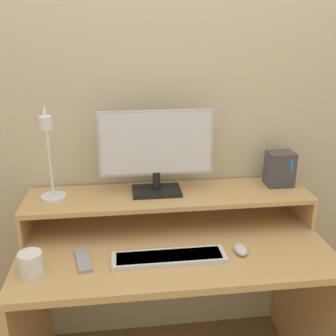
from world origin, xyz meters
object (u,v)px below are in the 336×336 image
Objects in this scene: keyboard at (169,257)px; mouse at (241,249)px; remote_control at (83,260)px; mug at (31,263)px; monitor at (156,150)px; desk_lamp at (50,161)px; router_dock at (280,169)px.

mouse is at bearing 2.50° from keyboard.
remote_control is at bearing 179.06° from mouse.
mouse is 0.83m from mug.
monitor is 2.97× the size of remote_control.
desk_lamp is at bearing 150.97° from keyboard.
router_dock reaches higher than mouse.
mug is at bearing -163.52° from remote_control.
desk_lamp is 0.90× the size of keyboard.
desk_lamp is at bearing 162.08° from mouse.
mouse is 0.51× the size of remote_control.
keyboard is at bearing -29.03° from desk_lamp.
keyboard is (-0.58, -0.35, -0.23)m from router_dock.
keyboard is at bearing -149.18° from router_dock.
remote_control is 0.20m from mug.
router_dock is at bearing 2.19° from monitor.
mouse is at bearing -0.94° from remote_control.
desk_lamp reaches higher than monitor.
desk_lamp is at bearing -175.51° from router_dock.
monitor is 1.24× the size of desk_lamp.
router_dock is 1.88× the size of mug.
mug reaches higher than keyboard.
router_dock is at bearing 49.88° from mouse.
desk_lamp is 0.44m from remote_control.
desk_lamp is at bearing -172.51° from monitor.
monitor is 0.57m from remote_control.
keyboard is 5.18× the size of mouse.
monitor is 3.07× the size of router_dock.
router_dock is 0.49m from mouse.
mouse is at bearing -130.12° from router_dock.
mouse is at bearing -44.25° from monitor.
mug is (-0.53, -0.03, 0.03)m from keyboard.
mouse reaches higher than keyboard.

